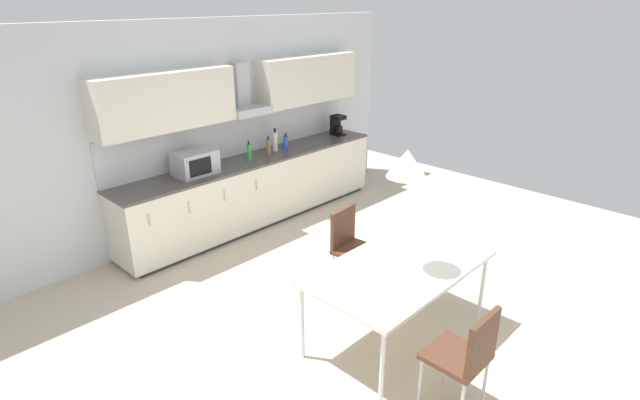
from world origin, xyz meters
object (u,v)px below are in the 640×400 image
Objects in this scene: chair_near_left at (467,352)px; chair_far_right at (351,241)px; pendant_lamp at (407,163)px; coffee_maker at (337,125)px; bottle_blue at (286,143)px; bottle_white at (275,141)px; microwave at (195,163)px; bottle_green at (249,152)px; bottle_brown at (268,147)px; dining_table at (400,270)px.

chair_far_right is at bearing 66.83° from chair_near_left.
coffee_maker is at bearing 50.29° from pendant_lamp.
bottle_white is (-0.10, 0.10, 0.03)m from bottle_blue.
coffee_maker is 2.93m from chair_far_right.
microwave is 2.13m from chair_far_right.
bottle_green is 2.97m from pendant_lamp.
microwave is 1.60× the size of coffee_maker.
coffee_maker is 1.75m from bottle_green.
bottle_white is 0.97× the size of pendant_lamp.
bottle_green is at bearing 179.61° from bottle_blue.
microwave is 1.10m from bottle_brown.
microwave is 0.29× the size of dining_table.
chair_near_left is at bearing -113.41° from pendant_lamp.
bottle_brown is at bearing 70.87° from dining_table.
chair_near_left is at bearing -113.41° from dining_table.
pendant_lamp is at bearing 180.00° from dining_table.
microwave reaches higher than bottle_blue.
chair_near_left and chair_far_right have the same top height.
bottle_brown reaches higher than chair_far_right.
bottle_green is 3.85m from chair_near_left.
dining_table is 1.88× the size of chair_far_right.
pendant_lamp is at bearing -103.07° from bottle_green.
microwave is at bearing 177.29° from bottle_green.
bottle_blue is 3.12m from dining_table.
dining_table is (-2.40, -2.89, -0.35)m from coffee_maker.
bottle_blue is 0.76× the size of pendant_lamp.
bottle_white is (0.52, 0.09, 0.02)m from bottle_green.
bottle_brown is (0.33, 0.00, -0.00)m from bottle_green.
coffee_maker is at bearing 53.50° from chair_near_left.
pendant_lamp is at bearing -114.45° from bottle_blue.
bottle_blue is at bearing 65.55° from pendant_lamp.
bottle_white is at bearing 10.13° from bottle_green.
microwave is 3.76m from chair_near_left.
bottle_white reaches higher than bottle_green.
pendant_lamp is (-1.18, -2.92, 0.62)m from bottle_white.
bottle_brown is (-1.42, -0.06, -0.04)m from coffee_maker.
dining_table is 1.88× the size of chair_near_left.
bottle_blue is (1.40, -0.04, -0.04)m from microwave.
microwave is 1.85× the size of bottle_brown.
chair_near_left is at bearing -126.50° from coffee_maker.
chair_far_right is at bearing -76.56° from microwave.
chair_far_right is (-0.92, -1.97, -0.47)m from bottle_blue.
dining_table is (-0.98, -2.83, -0.31)m from bottle_brown.
bottle_green is at bearing 81.48° from chair_far_right.
dining_table is at bearing -87.60° from microwave.
bottle_brown is 2.13m from chair_far_right.
chair_near_left is 1.45m from pendant_lamp.
bottle_green is at bearing 74.43° from chair_near_left.
chair_far_right is at bearing -98.52° from bottle_green.
bottle_brown is at bearing -1.74° from microwave.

